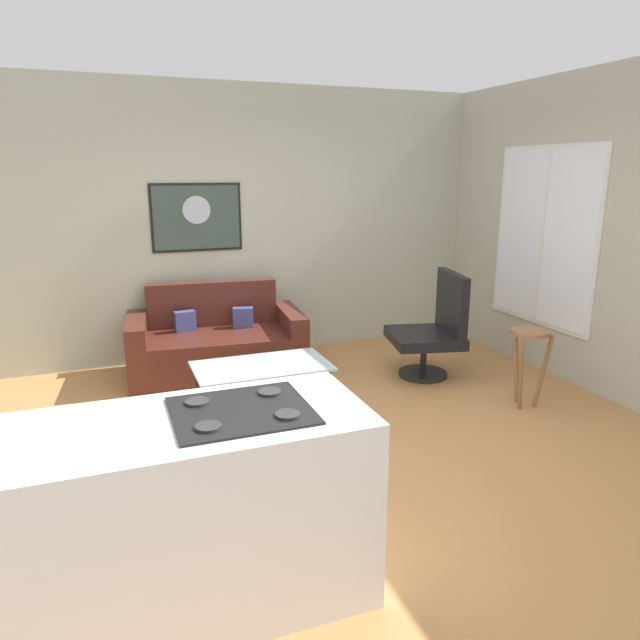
# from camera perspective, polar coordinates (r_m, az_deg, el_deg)

# --- Properties ---
(ground) EXTENTS (6.40, 6.40, 0.04)m
(ground) POSITION_cam_1_polar(r_m,az_deg,el_deg) (4.30, 0.96, -12.50)
(ground) COLOR #BB8248
(back_wall) EXTENTS (6.40, 0.05, 2.80)m
(back_wall) POSITION_cam_1_polar(r_m,az_deg,el_deg) (6.17, -7.46, 9.42)
(back_wall) COLOR #B0B39C
(back_wall) RESTS_ON ground
(right_wall) EXTENTS (0.05, 6.40, 2.80)m
(right_wall) POSITION_cam_1_polar(r_m,az_deg,el_deg) (5.62, 25.72, 7.64)
(right_wall) COLOR #B1B09A
(right_wall) RESTS_ON ground
(couch) EXTENTS (1.74, 1.03, 0.85)m
(couch) POSITION_cam_1_polar(r_m,az_deg,el_deg) (5.79, -10.20, -2.33)
(couch) COLOR #4D2119
(couch) RESTS_ON ground
(coffee_table) EXTENTS (1.09, 0.61, 0.42)m
(coffee_table) POSITION_cam_1_polar(r_m,az_deg,el_deg) (4.70, -5.78, -4.79)
(coffee_table) COLOR silver
(coffee_table) RESTS_ON ground
(armchair) EXTENTS (0.78, 0.80, 1.01)m
(armchair) POSITION_cam_1_polar(r_m,az_deg,el_deg) (5.62, 11.23, -0.87)
(armchair) COLOR black
(armchair) RESTS_ON ground
(bar_stool) EXTENTS (0.36, 0.35, 0.67)m
(bar_stool) POSITION_cam_1_polar(r_m,az_deg,el_deg) (5.08, 19.93, -2.66)
(bar_stool) COLOR #8E5F3B
(bar_stool) RESTS_ON ground
(kitchen_counter) EXTENTS (1.72, 0.71, 0.93)m
(kitchen_counter) POSITION_cam_1_polar(r_m,az_deg,el_deg) (2.76, -14.03, -18.32)
(kitchen_counter) COLOR white
(kitchen_counter) RESTS_ON ground
(wall_painting) EXTENTS (0.91, 0.03, 0.68)m
(wall_painting) POSITION_cam_1_polar(r_m,az_deg,el_deg) (6.03, -12.10, 9.90)
(wall_painting) COLOR black
(window) EXTENTS (0.03, 1.37, 1.72)m
(window) POSITION_cam_1_polar(r_m,az_deg,el_deg) (6.03, 21.27, 7.65)
(window) COLOR silver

